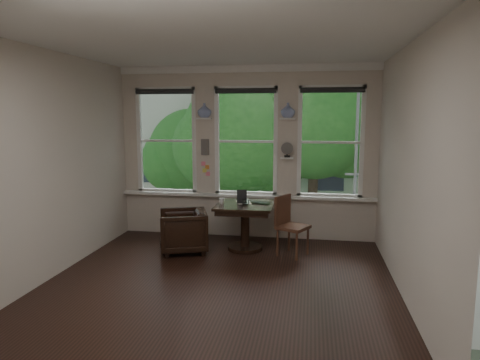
% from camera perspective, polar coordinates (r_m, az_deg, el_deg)
% --- Properties ---
extents(ground, '(4.50, 4.50, 0.00)m').
position_cam_1_polar(ground, '(5.73, -2.71, -13.46)').
color(ground, black).
rests_on(ground, ground).
extents(ceiling, '(4.50, 4.50, 0.00)m').
position_cam_1_polar(ceiling, '(5.38, -2.94, 17.67)').
color(ceiling, silver).
rests_on(ceiling, ground).
extents(wall_back, '(4.50, 0.00, 4.50)m').
position_cam_1_polar(wall_back, '(7.55, 0.84, 3.65)').
color(wall_back, beige).
rests_on(wall_back, ground).
extents(wall_front, '(4.50, 0.00, 4.50)m').
position_cam_1_polar(wall_front, '(3.22, -11.44, -3.22)').
color(wall_front, beige).
rests_on(wall_front, ground).
extents(wall_left, '(0.00, 4.50, 4.50)m').
position_cam_1_polar(wall_left, '(6.23, -23.49, 1.89)').
color(wall_left, beige).
rests_on(wall_left, ground).
extents(wall_right, '(0.00, 4.50, 4.50)m').
position_cam_1_polar(wall_right, '(5.34, 21.47, 1.01)').
color(wall_right, beige).
rests_on(wall_right, ground).
extents(window_left, '(1.10, 0.12, 1.90)m').
position_cam_1_polar(window_left, '(7.89, -9.67, 5.19)').
color(window_left, white).
rests_on(window_left, ground).
extents(window_center, '(1.10, 0.12, 1.90)m').
position_cam_1_polar(window_center, '(7.54, 0.84, 5.16)').
color(window_center, white).
rests_on(window_center, ground).
extents(window_right, '(1.10, 0.12, 1.90)m').
position_cam_1_polar(window_right, '(7.46, 11.96, 4.94)').
color(window_right, white).
rests_on(window_right, ground).
extents(shelf_left, '(0.26, 0.16, 0.03)m').
position_cam_1_polar(shelf_left, '(7.57, -4.75, 8.18)').
color(shelf_left, white).
rests_on(shelf_left, ground).
extents(shelf_right, '(0.26, 0.16, 0.03)m').
position_cam_1_polar(shelf_right, '(7.35, 6.38, 8.14)').
color(shelf_right, white).
rests_on(shelf_right, ground).
extents(intercom, '(0.14, 0.06, 0.28)m').
position_cam_1_polar(intercom, '(7.62, -4.65, 4.42)').
color(intercom, '#59544F').
rests_on(intercom, ground).
extents(sticky_notes, '(0.16, 0.01, 0.24)m').
position_cam_1_polar(sticky_notes, '(7.66, -4.61, 1.81)').
color(sticky_notes, pink).
rests_on(sticky_notes, ground).
extents(desk_fan, '(0.20, 0.20, 0.24)m').
position_cam_1_polar(desk_fan, '(7.36, 6.30, 3.70)').
color(desk_fan, '#59544F').
rests_on(desk_fan, ground).
extents(vase_left, '(0.24, 0.24, 0.25)m').
position_cam_1_polar(vase_left, '(7.57, -4.77, 9.23)').
color(vase_left, white).
rests_on(vase_left, shelf_left).
extents(vase_right, '(0.24, 0.24, 0.25)m').
position_cam_1_polar(vase_right, '(7.35, 6.40, 9.23)').
color(vase_right, white).
rests_on(vase_right, shelf_right).
extents(table, '(0.90, 0.90, 0.75)m').
position_cam_1_polar(table, '(6.93, 0.68, -6.25)').
color(table, black).
rests_on(table, ground).
extents(armchair_left, '(0.93, 0.92, 0.67)m').
position_cam_1_polar(armchair_left, '(6.89, -7.59, -6.75)').
color(armchair_left, black).
rests_on(armchair_left, ground).
extents(cushion_red, '(0.45, 0.45, 0.06)m').
position_cam_1_polar(cushion_red, '(6.86, -7.61, -5.83)').
color(cushion_red, maroon).
rests_on(cushion_red, armchair_left).
extents(side_chair_right, '(0.57, 0.57, 0.92)m').
position_cam_1_polar(side_chair_right, '(6.67, 7.08, -6.16)').
color(side_chair_right, '#442318').
rests_on(side_chair_right, ground).
extents(laptop, '(0.37, 0.31, 0.03)m').
position_cam_1_polar(laptop, '(6.85, 2.47, -3.11)').
color(laptop, black).
rests_on(laptop, table).
extents(mug, '(0.12, 0.12, 0.09)m').
position_cam_1_polar(mug, '(6.85, -2.44, -2.83)').
color(mug, white).
rests_on(mug, table).
extents(drinking_glass, '(0.15, 0.15, 0.10)m').
position_cam_1_polar(drinking_glass, '(6.75, 0.75, -2.98)').
color(drinking_glass, white).
rests_on(drinking_glass, table).
extents(tablet, '(0.17, 0.11, 0.22)m').
position_cam_1_polar(tablet, '(6.88, 0.25, -2.22)').
color(tablet, black).
rests_on(tablet, table).
extents(papers, '(0.29, 0.35, 0.00)m').
position_cam_1_polar(papers, '(6.96, 0.50, -2.99)').
color(papers, silver).
rests_on(papers, table).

